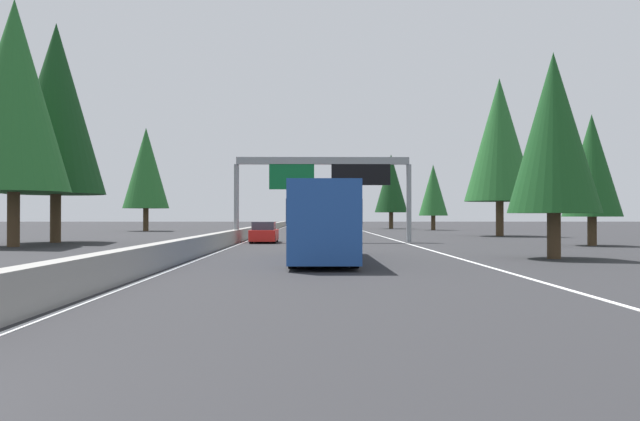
# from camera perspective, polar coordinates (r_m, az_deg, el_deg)

# --- Properties ---
(ground_plane) EXTENTS (320.00, 320.00, 0.00)m
(ground_plane) POSITION_cam_1_polar(r_m,az_deg,el_deg) (65.73, -5.15, -2.13)
(ground_plane) COLOR #262628
(median_barrier) EXTENTS (180.00, 0.56, 0.90)m
(median_barrier) POSITION_cam_1_polar(r_m,az_deg,el_deg) (85.69, -4.30, -1.45)
(median_barrier) COLOR gray
(median_barrier) RESTS_ON ground
(shoulder_stripe_right) EXTENTS (160.00, 0.16, 0.01)m
(shoulder_stripe_right) POSITION_cam_1_polar(r_m,az_deg,el_deg) (75.80, 4.17, -1.91)
(shoulder_stripe_right) COLOR silver
(shoulder_stripe_right) RESTS_ON ground
(shoulder_stripe_median) EXTENTS (160.00, 0.16, 0.01)m
(shoulder_stripe_median) POSITION_cam_1_polar(r_m,az_deg,el_deg) (75.69, -4.37, -1.91)
(shoulder_stripe_median) COLOR silver
(shoulder_stripe_median) RESTS_ON ground
(sign_gantry_overhead) EXTENTS (0.50, 12.68, 6.07)m
(sign_gantry_overhead) POSITION_cam_1_polar(r_m,az_deg,el_deg) (45.99, 0.47, 3.20)
(sign_gantry_overhead) COLOR gray
(sign_gantry_overhead) RESTS_ON ground
(bus_near_right) EXTENTS (11.50, 2.55, 3.10)m
(bus_near_right) POSITION_cam_1_polar(r_m,az_deg,el_deg) (26.86, 0.16, -0.79)
(bus_near_right) COLOR #1E4793
(bus_near_right) RESTS_ON ground
(sedan_far_left) EXTENTS (4.40, 1.80, 1.47)m
(sedan_far_left) POSITION_cam_1_polar(r_m,az_deg,el_deg) (45.27, -4.97, -1.99)
(sedan_far_left) COLOR red
(sedan_far_left) RESTS_ON ground
(pickup_far_center) EXTENTS (5.60, 2.00, 1.86)m
(pickup_far_center) POSITION_cam_1_polar(r_m,az_deg,el_deg) (76.34, -0.39, -1.22)
(pickup_far_center) COLOR red
(pickup_far_center) RESTS_ON ground
(box_truck_mid_right) EXTENTS (8.50, 2.40, 2.95)m
(box_truck_mid_right) POSITION_cam_1_polar(r_m,az_deg,el_deg) (105.65, 1.42, -0.65)
(box_truck_mid_right) COLOR gold
(box_truck_mid_right) RESTS_ON ground
(conifer_right_foreground) EXTENTS (3.98, 3.98, 9.04)m
(conifer_right_foreground) POSITION_cam_1_polar(r_m,az_deg,el_deg) (30.08, 19.96, 6.46)
(conifer_right_foreground) COLOR #4C3823
(conifer_right_foreground) RESTS_ON ground
(conifer_right_near) EXTENTS (3.66, 3.66, 8.31)m
(conifer_right_near) POSITION_cam_1_polar(r_m,az_deg,el_deg) (44.17, 22.92, 3.67)
(conifer_right_near) COLOR #4C3823
(conifer_right_near) RESTS_ON ground
(conifer_right_mid) EXTENTS (6.53, 6.53, 14.83)m
(conifer_right_mid) POSITION_cam_1_polar(r_m,az_deg,el_deg) (62.95, 15.60, 6.04)
(conifer_right_mid) COLOR #4C3823
(conifer_right_mid) RESTS_ON ground
(conifer_right_far) EXTENTS (3.89, 3.89, 8.85)m
(conifer_right_far) POSITION_cam_1_polar(r_m,az_deg,el_deg) (88.11, 9.98, 1.78)
(conifer_right_far) COLOR #4C3823
(conifer_right_far) RESTS_ON ground
(conifer_right_distant) EXTENTS (4.90, 4.90, 11.14)m
(conifer_right_distant) POSITION_cam_1_polar(r_m,az_deg,el_deg) (96.96, 6.31, 2.39)
(conifer_right_distant) COLOR #4C3823
(conifer_right_distant) RESTS_ON ground
(conifer_left_foreground) EXTENTS (6.65, 6.65, 15.11)m
(conifer_left_foreground) POSITION_cam_1_polar(r_m,az_deg,el_deg) (43.88, -25.45, 9.17)
(conifer_left_foreground) COLOR #4C3823
(conifer_left_foreground) RESTS_ON ground
(conifer_left_near) EXTENTS (6.83, 6.83, 15.52)m
(conifer_left_near) POSITION_cam_1_polar(r_m,az_deg,el_deg) (49.61, -22.33, 8.33)
(conifer_left_near) COLOR #4C3823
(conifer_left_near) RESTS_ON ground
(conifer_left_mid) EXTENTS (5.74, 5.74, 13.04)m
(conifer_left_mid) POSITION_cam_1_polar(r_m,az_deg,el_deg) (84.13, -15.15, 3.64)
(conifer_left_mid) COLOR #4C3823
(conifer_left_mid) RESTS_ON ground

